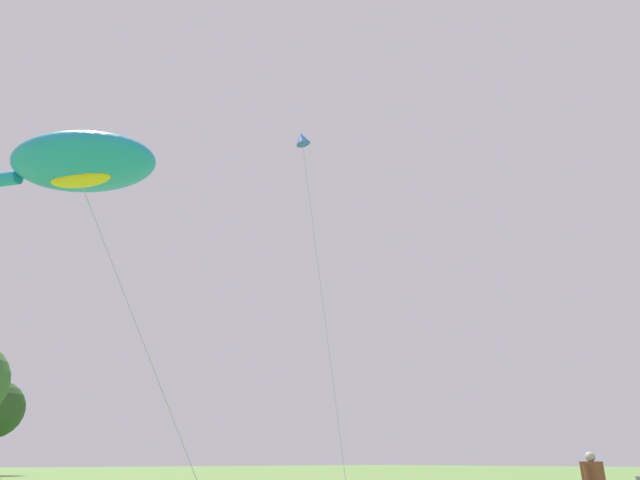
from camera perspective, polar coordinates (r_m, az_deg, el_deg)
big_show_kite at (r=21.18m, az=-23.59°, el=7.02°), size 9.76×9.86×11.70m
small_kite_tiny_distant at (r=21.16m, az=-1.83°, el=9.98°), size 1.31×1.72×13.00m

